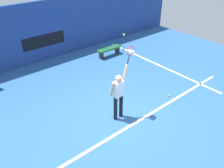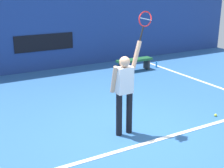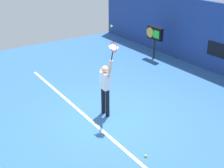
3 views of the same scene
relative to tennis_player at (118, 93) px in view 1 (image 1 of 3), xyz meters
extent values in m
plane|color=#2D609E|center=(0.21, -0.10, -1.01)|extent=(18.00, 18.00, 0.00)
cube|color=navy|center=(0.21, 6.00, 0.46)|extent=(18.00, 0.20, 2.94)
cube|color=black|center=(0.21, 5.88, 0.03)|extent=(2.20, 0.03, 0.60)
cube|color=white|center=(0.21, -0.61, -1.00)|extent=(10.00, 0.10, 0.01)
cube|color=white|center=(4.20, 1.90, -1.00)|extent=(0.10, 7.00, 0.01)
cylinder|color=black|center=(-0.13, 0.00, -0.55)|extent=(0.13, 0.13, 0.92)
cylinder|color=black|center=(0.12, 0.00, -0.55)|extent=(0.13, 0.13, 0.92)
cube|color=white|center=(-0.01, 0.00, 0.18)|extent=(0.34, 0.20, 0.55)
sphere|color=#D8A884|center=(-0.01, 0.00, 0.57)|extent=(0.22, 0.22, 0.22)
cylinder|color=#D8A884|center=(0.27, 0.00, 0.68)|extent=(0.24, 0.09, 0.58)
cylinder|color=#D8A884|center=(-0.21, 0.08, 0.21)|extent=(0.09, 0.23, 0.58)
cylinder|color=black|center=(0.39, 0.00, 1.10)|extent=(0.11, 0.03, 0.30)
torus|color=red|center=(0.46, 0.00, 1.39)|extent=(0.39, 0.02, 0.39)
cylinder|color=silver|center=(0.46, 0.00, 1.39)|extent=(0.26, 0.27, 0.07)
sphere|color=#CCE033|center=(0.24, 0.07, 1.93)|extent=(0.07, 0.07, 0.07)
cube|color=#1E592D|center=(3.02, 4.18, -0.60)|extent=(1.40, 0.36, 0.08)
cube|color=#262628|center=(2.47, 4.18, -0.83)|extent=(0.08, 0.32, 0.37)
cube|color=#262628|center=(3.57, 4.18, -0.83)|extent=(0.08, 0.32, 0.37)
cylinder|color=#338CD8|center=(4.04, 4.18, -0.89)|extent=(0.07, 0.07, 0.24)
sphere|color=#CCE033|center=(2.41, -0.32, -0.98)|extent=(0.07, 0.07, 0.07)
camera|label=1|loc=(-4.20, -4.72, 4.25)|focal=37.17mm
camera|label=2|loc=(-3.22, -5.18, 2.04)|focal=50.28mm
camera|label=3|loc=(7.06, -4.49, 3.87)|focal=47.44mm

